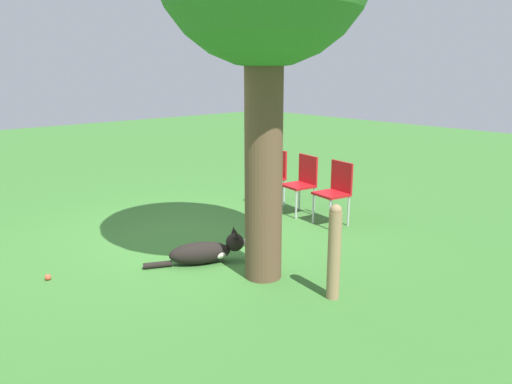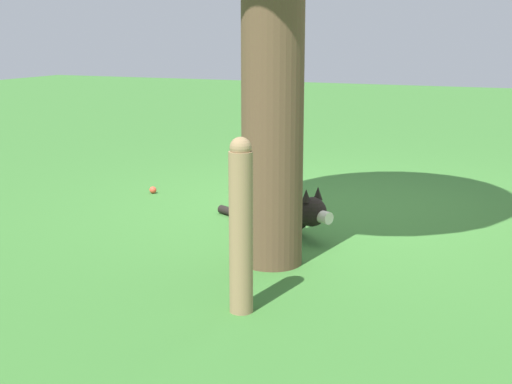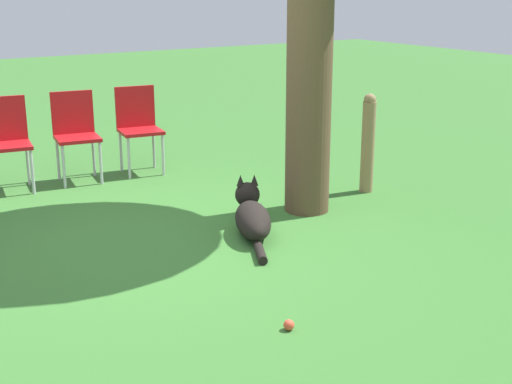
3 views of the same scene
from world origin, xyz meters
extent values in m
plane|color=#38702D|center=(0.00, 0.00, 0.00)|extent=(30.00, 30.00, 0.00)
cylinder|color=brown|center=(0.05, 1.57, 1.40)|extent=(0.41, 0.41, 2.80)
ellipsoid|color=black|center=(0.36, 0.78, 0.13)|extent=(0.80, 0.59, 0.26)
ellipsoid|color=silver|center=(0.18, 0.87, 0.12)|extent=(0.34, 0.34, 0.16)
sphere|color=black|center=(-0.03, 0.97, 0.23)|extent=(0.30, 0.30, 0.22)
cylinder|color=silver|center=(-0.14, 1.02, 0.21)|extent=(0.13, 0.13, 0.09)
cone|color=black|center=(-0.06, 0.91, 0.36)|extent=(0.07, 0.07, 0.10)
cone|color=black|center=(0.00, 1.02, 0.36)|extent=(0.07, 0.07, 0.10)
cylinder|color=black|center=(0.82, 0.56, 0.04)|extent=(0.33, 0.21, 0.07)
cylinder|color=#937551|center=(-0.11, 2.44, 0.46)|extent=(0.13, 0.13, 0.92)
sphere|color=#937551|center=(-0.11, 2.44, 0.94)|extent=(0.12, 0.12, 0.12)
cube|color=#B21419|center=(-2.05, -0.59, 0.47)|extent=(0.48, 0.50, 0.04)
cube|color=#B21419|center=(-2.25, -0.56, 0.72)|extent=(0.10, 0.44, 0.45)
cylinder|color=#B7B7BC|center=(-1.85, -0.43, 0.23)|extent=(0.03, 0.03, 0.45)
cylinder|color=#B7B7BC|center=(-2.20, -0.37, 0.23)|extent=(0.03, 0.03, 0.45)
cube|color=#B21419|center=(-2.03, 0.12, 0.47)|extent=(0.48, 0.50, 0.04)
cube|color=#B21419|center=(-2.22, 0.15, 0.72)|extent=(0.10, 0.44, 0.45)
cylinder|color=#B7B7BC|center=(-1.82, 0.28, 0.23)|extent=(0.03, 0.03, 0.45)
cylinder|color=#B7B7BC|center=(-1.88, -0.10, 0.23)|extent=(0.03, 0.03, 0.45)
cylinder|color=#B7B7BC|center=(-2.18, 0.33, 0.23)|extent=(0.03, 0.03, 0.45)
cylinder|color=#B7B7BC|center=(-2.23, -0.04, 0.23)|extent=(0.03, 0.03, 0.45)
cube|color=#B21419|center=(-2.00, 0.82, 0.47)|extent=(0.48, 0.50, 0.04)
cube|color=#B21419|center=(-2.19, 0.85, 0.72)|extent=(0.10, 0.44, 0.45)
cylinder|color=#B7B7BC|center=(-1.80, 0.98, 0.23)|extent=(0.03, 0.03, 0.45)
cylinder|color=#B7B7BC|center=(-1.85, 0.61, 0.23)|extent=(0.03, 0.03, 0.45)
cylinder|color=#B7B7BC|center=(-2.15, 1.04, 0.23)|extent=(0.03, 0.03, 0.45)
cylinder|color=#B7B7BC|center=(-2.21, 0.66, 0.23)|extent=(0.03, 0.03, 0.45)
sphere|color=#E54C33|center=(1.92, 0.05, 0.03)|extent=(0.07, 0.07, 0.07)
camera|label=1|loc=(3.60, 5.44, 2.30)|focal=35.00mm
camera|label=2|loc=(-1.68, 5.89, 1.55)|focal=50.00mm
camera|label=3|loc=(5.14, -2.25, 2.07)|focal=50.00mm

